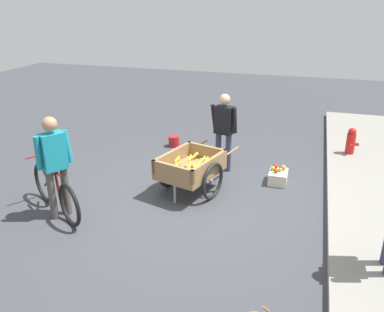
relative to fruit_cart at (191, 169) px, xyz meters
name	(u,v)px	position (x,y,z in m)	size (l,w,h in m)	color
ground_plane	(193,201)	(0.31, 0.13, -0.44)	(24.00, 24.00, 0.00)	#3D3F44
fruit_cart	(191,169)	(0.00, 0.00, 0.00)	(1.79, 1.18, 0.70)	#937047
vendor_person	(224,126)	(-1.10, 0.31, 0.45)	(0.28, 0.55, 1.51)	#333851
bicycle	(55,192)	(1.29, -1.79, -0.08)	(0.93, 1.44, 0.85)	black
cyclist_person	(54,159)	(1.37, -1.66, 0.51)	(0.45, 0.36, 1.59)	#4C4742
fire_hydrant	(351,144)	(-2.44, 2.70, -0.10)	(0.25, 0.25, 0.67)	red
plastic_bucket	(174,141)	(-2.05, -1.05, -0.32)	(0.24, 0.24, 0.24)	#B21E1E
apple_crate	(278,176)	(-0.82, 1.40, -0.31)	(0.44, 0.32, 0.32)	beige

